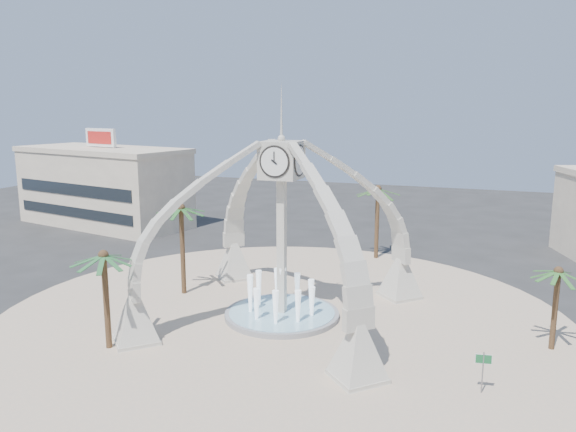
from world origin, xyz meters
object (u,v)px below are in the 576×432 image
(clock_tower, at_px, (282,227))
(palm_north, at_px, (378,190))
(palm_east, at_px, (558,272))
(palm_west, at_px, (181,209))
(street_sign, at_px, (483,364))
(palm_south, at_px, (103,257))
(fountain, at_px, (282,314))

(clock_tower, relative_size, palm_north, 2.35)
(palm_east, bearing_deg, palm_west, 177.05)
(palm_north, distance_m, street_sign, 26.76)
(palm_south, bearing_deg, clock_tower, 46.05)
(palm_west, xyz_separation_m, palm_south, (0.96, -10.50, -0.99))
(palm_west, bearing_deg, palm_north, 52.26)
(palm_west, xyz_separation_m, palm_north, (12.12, 15.65, -0.06))
(palm_north, bearing_deg, palm_west, -127.74)
(clock_tower, height_order, palm_north, clock_tower)
(palm_west, bearing_deg, clock_tower, -12.95)
(clock_tower, relative_size, street_sign, 7.82)
(palm_west, distance_m, palm_north, 19.80)
(street_sign, bearing_deg, palm_east, 52.73)
(palm_east, relative_size, palm_north, 0.74)
(clock_tower, height_order, palm_west, clock_tower)
(palm_north, bearing_deg, palm_south, -113.11)
(street_sign, bearing_deg, fountain, 145.59)
(street_sign, bearing_deg, palm_south, 176.42)
(fountain, distance_m, street_sign, 14.93)
(fountain, relative_size, palm_east, 1.42)
(fountain, bearing_deg, street_sign, -25.50)
(clock_tower, distance_m, palm_west, 9.31)
(palm_west, bearing_deg, palm_east, -2.95)
(street_sign, bearing_deg, palm_west, 150.41)
(palm_south, distance_m, street_sign, 22.02)
(clock_tower, distance_m, fountain, 6.20)
(clock_tower, xyz_separation_m, palm_west, (-9.06, 2.09, 0.30))
(palm_south, bearing_deg, palm_north, 66.89)
(clock_tower, bearing_deg, street_sign, -25.50)
(fountain, bearing_deg, palm_east, 2.41)
(palm_south, bearing_deg, palm_east, 19.80)
(clock_tower, xyz_separation_m, fountain, (0.00, 0.00, -6.20))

